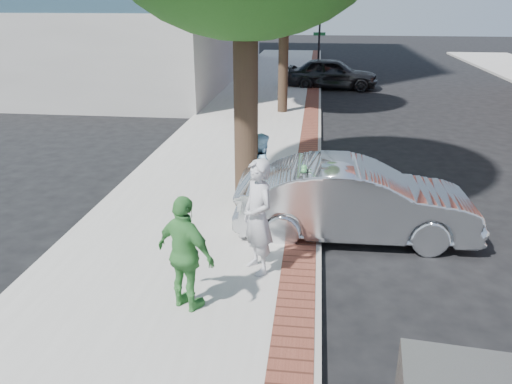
# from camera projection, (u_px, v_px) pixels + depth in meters

# --- Properties ---
(ground) EXTENTS (120.00, 120.00, 0.00)m
(ground) POSITION_uv_depth(u_px,v_px,m) (264.00, 250.00, 9.66)
(ground) COLOR black
(ground) RESTS_ON ground
(sidewalk) EXTENTS (5.00, 60.00, 0.15)m
(sidewalk) POSITION_uv_depth(u_px,v_px,m) (245.00, 137.00, 17.19)
(sidewalk) COLOR #9E9991
(sidewalk) RESTS_ON ground
(brick_strip) EXTENTS (0.60, 60.00, 0.01)m
(brick_strip) POSITION_uv_depth(u_px,v_px,m) (309.00, 137.00, 16.92)
(brick_strip) COLOR brown
(brick_strip) RESTS_ON sidewalk
(curb) EXTENTS (0.10, 60.00, 0.15)m
(curb) POSITION_uv_depth(u_px,v_px,m) (319.00, 140.00, 16.91)
(curb) COLOR gray
(curb) RESTS_ON ground
(office_base) EXTENTS (18.20, 22.20, 4.00)m
(office_base) POSITION_uv_depth(u_px,v_px,m) (92.00, 42.00, 30.73)
(office_base) COLOR gray
(office_base) RESTS_ON ground
(signal_near) EXTENTS (0.70, 0.15, 3.80)m
(signal_near) POSITION_uv_depth(u_px,v_px,m) (319.00, 40.00, 29.08)
(signal_near) COLOR black
(signal_near) RESTS_ON ground
(parking_meter) EXTENTS (0.12, 0.32, 1.47)m
(parking_meter) POSITION_uv_depth(u_px,v_px,m) (303.00, 187.00, 9.48)
(parking_meter) COLOR gray
(parking_meter) RESTS_ON sidewalk
(person_gray) EXTENTS (0.81, 0.88, 2.01)m
(person_gray) POSITION_uv_depth(u_px,v_px,m) (258.00, 217.00, 8.31)
(person_gray) COLOR #AFAEB3
(person_gray) RESTS_ON sidewalk
(person_officer) EXTENTS (0.84, 0.95, 1.63)m
(person_officer) POSITION_uv_depth(u_px,v_px,m) (262.00, 169.00, 11.27)
(person_officer) COLOR #96C9E8
(person_officer) RESTS_ON sidewalk
(person_green) EXTENTS (1.14, 0.90, 1.81)m
(person_green) POSITION_uv_depth(u_px,v_px,m) (186.00, 254.00, 7.32)
(person_green) COLOR #429243
(person_green) RESTS_ON sidewalk
(sedan_silver) EXTENTS (4.78, 1.76, 1.56)m
(sedan_silver) POSITION_uv_depth(u_px,v_px,m) (355.00, 200.00, 9.98)
(sedan_silver) COLOR silver
(sedan_silver) RESTS_ON ground
(bg_car) EXTENTS (4.87, 2.19, 1.62)m
(bg_car) POSITION_uv_depth(u_px,v_px,m) (332.00, 73.00, 26.49)
(bg_car) COLOR black
(bg_car) RESTS_ON ground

